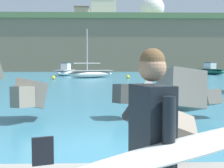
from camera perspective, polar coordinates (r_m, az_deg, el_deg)
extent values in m
plane|color=teal|center=(7.04, -1.24, -11.73)|extent=(400.00, 400.00, 0.00)
cube|color=slate|center=(11.14, 17.79, -2.44)|extent=(0.78, 0.83, 0.67)
cube|color=slate|center=(10.57, -14.90, -1.79)|extent=(1.32, 1.30, 1.18)
cube|color=#4C4944|center=(10.39, 2.48, -1.84)|extent=(0.89, 1.03, 0.74)
cube|color=gray|center=(9.94, -16.35, -2.31)|extent=(0.76, 0.81, 0.71)
cube|color=gray|center=(5.65, 10.67, -9.23)|extent=(0.99, 0.92, 1.07)
cube|color=slate|center=(10.04, 12.63, -1.20)|extent=(1.49, 1.76, 1.58)
cube|color=black|center=(2.34, 7.42, -7.51)|extent=(0.33, 0.43, 0.60)
sphere|color=#A87A5B|center=(2.30, 7.51, 3.06)|extent=(0.21, 0.21, 0.21)
sphere|color=brown|center=(2.30, 7.52, 4.31)|extent=(0.19, 0.19, 0.19)
cylinder|color=black|center=(2.68, 4.65, -3.43)|extent=(0.25, 0.53, 0.41)
cylinder|color=black|center=(2.14, 10.54, -9.75)|extent=(0.09, 0.09, 0.56)
ellipsoid|color=white|center=(2.15, 13.83, -11.39)|extent=(2.10, 1.00, 0.37)
cube|color=black|center=(1.80, -12.78, -12.09)|extent=(0.12, 0.06, 0.16)
ellipsoid|color=#1E6656|center=(52.63, 18.08, 2.20)|extent=(3.97, 5.83, 0.92)
cube|color=#164C41|center=(52.62, 18.09, 2.65)|extent=(3.65, 5.36, 0.10)
cube|color=silver|center=(52.91, 17.80, 3.22)|extent=(1.75, 1.98, 0.94)
cube|color=#334C5B|center=(52.91, 17.82, 3.79)|extent=(1.57, 1.78, 0.12)
ellipsoid|color=beige|center=(38.88, -4.03, 1.85)|extent=(6.24, 4.68, 0.96)
cube|color=#9C9991|center=(38.87, -4.03, 2.50)|extent=(5.74, 4.31, 0.10)
cylinder|color=silver|center=(38.66, -4.67, 6.40)|extent=(0.12, 0.12, 5.20)
cylinder|color=silver|center=(38.62, -4.66, 3.88)|extent=(3.29, 2.07, 0.08)
ellipsoid|color=white|center=(45.63, -8.77, 2.06)|extent=(2.96, 4.80, 0.85)
cube|color=#ACACAC|center=(45.62, -8.77, 2.54)|extent=(2.73, 4.42, 0.10)
cube|color=silver|center=(45.92, -8.61, 3.21)|extent=(1.39, 1.59, 0.97)
cube|color=#334C5B|center=(45.92, -8.62, 3.89)|extent=(1.25, 1.43, 0.12)
sphere|color=yellow|center=(36.54, 2.99, 1.32)|extent=(0.44, 0.44, 0.44)
sphere|color=yellow|center=(35.32, -10.88, 1.16)|extent=(0.44, 0.44, 0.44)
cube|color=#847056|center=(86.83, -4.45, 6.43)|extent=(79.45, 42.66, 11.31)
cube|color=#667F4C|center=(87.32, -4.47, 10.53)|extent=(81.04, 43.52, 1.20)
cylinder|color=silver|center=(96.42, 7.50, 10.95)|extent=(4.77, 4.77, 2.37)
sphere|color=white|center=(97.14, 7.52, 13.80)|extent=(7.37, 7.37, 7.37)
cube|color=silver|center=(81.23, -1.56, 13.59)|extent=(6.22, 6.06, 5.95)
cube|color=#B2ADA3|center=(91.95, -5.53, 12.14)|extent=(4.07, 7.57, 5.00)
cube|color=#66564C|center=(92.37, -5.54, 13.77)|extent=(4.27, 7.95, 0.30)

